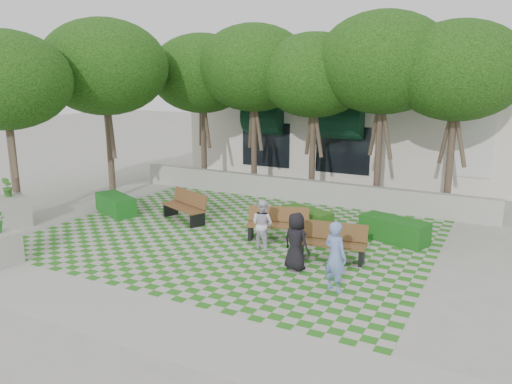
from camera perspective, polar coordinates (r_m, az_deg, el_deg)
The scene contains 17 objects.
ground at distance 15.13m, azimuth -4.35°, elevation -6.12°, with size 90.00×90.00×0.00m, color gray.
lawn at distance 15.93m, azimuth -2.44°, elevation -5.06°, with size 12.00×12.00×0.00m, color #2B721E.
sidewalk_south at distance 11.72m, azimuth -16.89°, elevation -12.62°, with size 16.00×2.00×0.01m, color #9E9B93.
sidewalk_west at distance 20.38m, azimuth -20.25°, elevation -1.80°, with size 2.00×12.00×0.01m, color #9E9B93.
retaining_wall at distance 20.31m, azimuth 4.92°, elevation 0.23°, with size 15.00×0.36×0.90m, color #9E9B93.
bench_east at distance 14.00m, azimuth 8.56°, elevation -5.72°, with size 2.02×0.92×1.02m.
bench_mid at distance 15.54m, azimuth 2.53°, elevation -3.70°, with size 2.01×1.22×1.00m.
bench_west at distance 17.65m, azimuth -8.08°, elevation -1.68°, with size 2.08×1.36×1.04m.
hedge_east at distance 15.96m, azimuth 15.51°, elevation -4.19°, with size 2.05×0.82×0.72m, color #144B15.
hedge_midright at distance 16.82m, azimuth 5.82°, elevation -3.02°, with size 1.80×0.72×0.63m, color #224D14.
hedge_west at distance 19.13m, azimuth -15.73°, elevation -1.37°, with size 1.97×0.79×0.69m, color #16521A.
planter_back at distance 18.69m, azimuth -26.27°, elevation -1.88°, with size 1.31×1.31×1.72m.
person_blue at distance 11.92m, azimuth 9.05°, elevation -7.30°, with size 0.63×0.41×1.72m, color #6B86C3.
person_dark at distance 13.09m, azimuth 4.58°, elevation -5.66°, with size 0.76×0.49×1.55m, color black.
person_white at distance 14.64m, azimuth 0.75°, elevation -3.70°, with size 0.72×0.56×1.48m, color silver.
tree_row at distance 20.37m, azimuth -0.06°, elevation 13.73°, with size 17.70×13.40×7.41m.
building at distance 27.10m, azimuth 13.41°, elevation 7.62°, with size 18.00×8.92×5.15m.
Camera 1 is at (7.62, -12.07, 5.01)m, focal length 35.00 mm.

